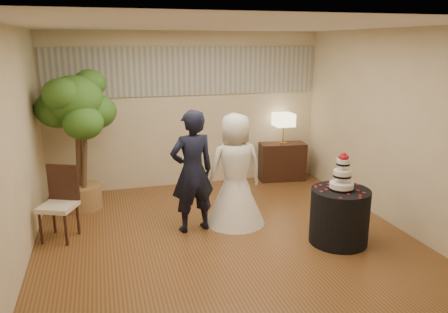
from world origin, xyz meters
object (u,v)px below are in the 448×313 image
object	(u,v)px
side_chair	(58,204)
wedding_cake	(343,171)
console	(282,162)
ficus_tree	(78,140)
groom	(192,172)
bride	(235,169)
table_lamp	(283,129)
cake_table	(339,216)

from	to	relation	value
side_chair	wedding_cake	bearing A→B (deg)	6.05
console	ficus_tree	xyz separation A→B (m)	(-3.69, -0.53, 0.76)
groom	bride	xyz separation A→B (m)	(0.65, 0.09, -0.04)
ficus_tree	table_lamp	bearing A→B (deg)	8.11
cake_table	side_chair	xyz separation A→B (m)	(-3.59, 1.12, 0.13)
groom	console	bearing A→B (deg)	-149.99
console	side_chair	xyz separation A→B (m)	(-3.96, -1.64, 0.14)
groom	ficus_tree	size ratio (longest dim) A/B	0.77
groom	table_lamp	xyz separation A→B (m)	(2.16, 1.84, 0.15)
wedding_cake	bride	bearing A→B (deg)	138.29
cake_table	wedding_cake	bearing A→B (deg)	0.00
ficus_tree	wedding_cake	bearing A→B (deg)	-33.94
table_lamp	side_chair	bearing A→B (deg)	-157.52
table_lamp	side_chair	distance (m)	4.32
groom	console	distance (m)	2.88
groom	table_lamp	world-z (taller)	groom
groom	table_lamp	size ratio (longest dim) A/B	2.99
groom	wedding_cake	distance (m)	2.01
bride	console	world-z (taller)	bride
table_lamp	console	bearing A→B (deg)	0.00
groom	table_lamp	distance (m)	2.84
ficus_tree	side_chair	bearing A→B (deg)	-103.64
ficus_tree	console	bearing A→B (deg)	8.11
groom	side_chair	world-z (taller)	groom
groom	ficus_tree	world-z (taller)	ficus_tree
wedding_cake	ficus_tree	xyz separation A→B (m)	(-3.32, 2.23, 0.13)
ficus_tree	side_chair	xyz separation A→B (m)	(-0.27, -1.11, -0.62)
side_chair	console	bearing A→B (deg)	45.87
console	cake_table	bearing A→B (deg)	-90.53
bride	cake_table	bearing A→B (deg)	136.16
groom	cake_table	xyz separation A→B (m)	(1.79, -0.92, -0.50)
cake_table	ficus_tree	bearing A→B (deg)	146.06
bride	console	bearing A→B (deg)	-132.85
groom	wedding_cake	bearing A→B (deg)	142.28
wedding_cake	table_lamp	xyz separation A→B (m)	(0.37, 2.76, 0.02)
table_lamp	ficus_tree	size ratio (longest dim) A/B	0.26
bride	table_lamp	size ratio (longest dim) A/B	2.84
side_chair	bride	bearing A→B (deg)	20.81
cake_table	console	distance (m)	2.78
wedding_cake	console	world-z (taller)	wedding_cake
groom	console	size ratio (longest dim) A/B	2.00
groom	bride	distance (m)	0.66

